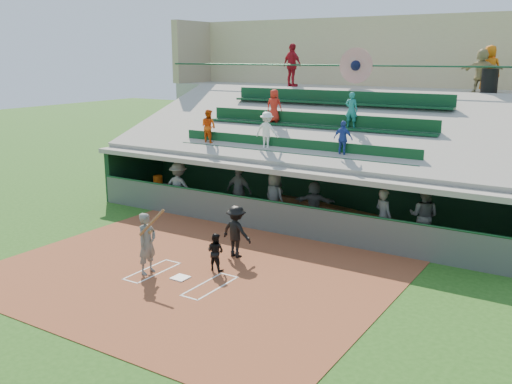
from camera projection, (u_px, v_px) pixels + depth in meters
The scene contains 23 objects.
ground at pixel (180, 279), 15.77m from camera, with size 100.00×100.00×0.00m, color #224F16.
dirt_slab at pixel (192, 273), 16.18m from camera, with size 11.00×9.00×0.02m, color brown.
home_plate at pixel (180, 278), 15.76m from camera, with size 0.43×0.43×0.03m, color white.
batters_box_chalk at pixel (180, 278), 15.76m from camera, with size 2.65×1.85×0.01m.
dugout_floor at pixel (296, 220), 21.32m from camera, with size 16.00×3.50×0.04m, color gray.
concourse_slab at pixel (366, 138), 26.35m from camera, with size 20.00×3.00×4.60m, color gray.
grandstand at pixel (339, 147), 23.90m from camera, with size 20.40×10.40×7.80m.
batter_at_plate at pixel (147, 243), 15.95m from camera, with size 0.84×0.74×1.95m.
catcher at pixel (215, 252), 16.25m from camera, with size 0.54×0.42×1.10m, color black.
home_umpire at pixel (236, 231), 17.30m from camera, with size 1.03×0.59×1.60m, color black.
dugout_bench at pixel (317, 208), 22.15m from camera, with size 14.22×0.43×0.43m, color brown.
white_table at pixel (159, 192), 24.16m from camera, with size 0.76×0.57×0.67m, color white.
water_cooler at pixel (158, 180), 24.01m from camera, with size 0.39×0.39×0.39m, color #EA580D.
dugout_player_a at pixel (179, 187), 22.34m from camera, with size 1.25×0.72×1.93m, color #5A5D57.
dugout_player_b at pixel (239, 191), 21.70m from camera, with size 1.11×0.46×1.89m, color #5E605B.
dugout_player_c at pixel (274, 197), 20.86m from camera, with size 0.90×0.58×1.84m, color #5F625C.
dugout_player_d at pixel (314, 203), 20.57m from camera, with size 1.47×0.47×1.59m, color #585B56.
dugout_player_e at pixel (383, 217), 18.32m from camera, with size 0.67×0.44×1.85m, color #535551.
dugout_player_f at pixel (424, 216), 18.23m from camera, with size 0.95×0.74×1.95m, color #595C56.
trash_bin at pixel (489, 81), 21.94m from camera, with size 0.62×0.62×0.93m, color black.
concourse_staff_a at pixel (292, 65), 26.42m from camera, with size 1.15×0.48×1.97m, color #AC1321.
concourse_staff_b at pixel (489, 69), 22.61m from camera, with size 0.89×0.58×1.83m, color #CC630C.
concourse_staff_c at pixel (481, 70), 22.34m from camera, with size 1.57×0.50×1.70m, color tan.
Camera 1 is at (9.63, -11.39, 6.02)m, focal length 40.00 mm.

